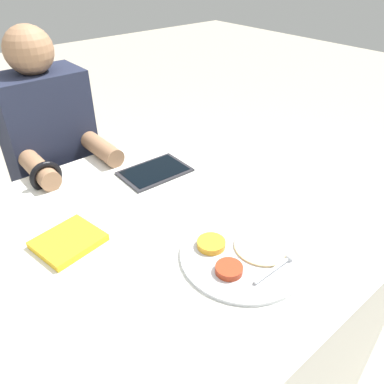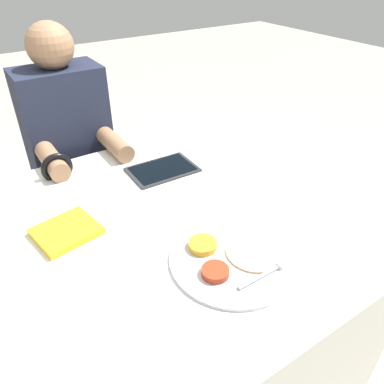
# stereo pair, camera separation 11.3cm
# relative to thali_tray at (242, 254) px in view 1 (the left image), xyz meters

# --- Properties ---
(dining_table) EXTENTS (1.18, 1.05, 0.78)m
(dining_table) POSITION_rel_thali_tray_xyz_m (-0.20, 0.24, -0.40)
(dining_table) COLOR silver
(dining_table) RESTS_ON ground_plane
(thali_tray) EXTENTS (0.33, 0.33, 0.03)m
(thali_tray) POSITION_rel_thali_tray_xyz_m (0.00, 0.00, 0.00)
(thali_tray) COLOR #B7BABF
(thali_tray) RESTS_ON dining_table
(red_notebook) EXTENTS (0.19, 0.17, 0.02)m
(red_notebook) POSITION_rel_thali_tray_xyz_m (-0.33, 0.34, 0.00)
(red_notebook) COLOR silver
(red_notebook) RESTS_ON dining_table
(tablet_device) EXTENTS (0.24, 0.17, 0.01)m
(tablet_device) POSITION_rel_thali_tray_xyz_m (0.08, 0.50, -0.00)
(tablet_device) COLOR #28282D
(tablet_device) RESTS_ON dining_table
(person_diner) EXTENTS (0.34, 0.42, 1.24)m
(person_diner) POSITION_rel_thali_tray_xyz_m (-0.13, 0.92, -0.20)
(person_diner) COLOR black
(person_diner) RESTS_ON ground_plane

